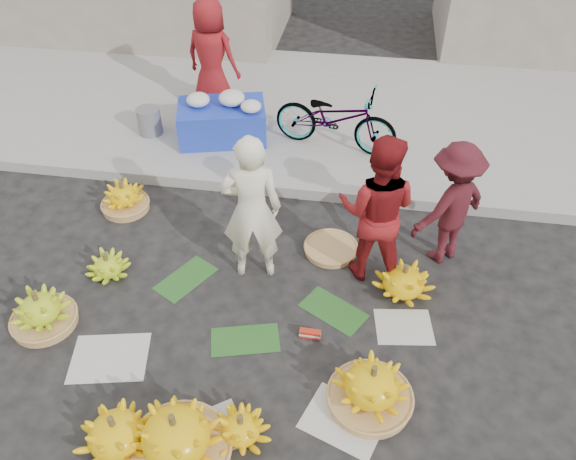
# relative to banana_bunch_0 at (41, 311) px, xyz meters

# --- Properties ---
(ground) EXTENTS (80.00, 80.00, 0.00)m
(ground) POSITION_rel_banana_bunch_0_xyz_m (2.08, 0.31, -0.18)
(ground) COLOR black
(ground) RESTS_ON ground
(curb) EXTENTS (40.00, 0.25, 0.15)m
(curb) POSITION_rel_banana_bunch_0_xyz_m (2.08, 2.51, -0.11)
(curb) COLOR gray
(curb) RESTS_ON ground
(sidewalk) EXTENTS (40.00, 4.00, 0.12)m
(sidewalk) POSITION_rel_banana_bunch_0_xyz_m (2.08, 4.61, -0.12)
(sidewalk) COLOR gray
(sidewalk) RESTS_ON ground
(newspaper_scatter) EXTENTS (3.20, 1.80, 0.00)m
(newspaper_scatter) POSITION_rel_banana_bunch_0_xyz_m (2.08, -0.49, -0.18)
(newspaper_scatter) COLOR beige
(newspaper_scatter) RESTS_ON ground
(banana_leaves) EXTENTS (2.00, 1.00, 0.00)m
(banana_leaves) POSITION_rel_banana_bunch_0_xyz_m (1.98, 0.51, -0.18)
(banana_leaves) COLOR #1D4F1A
(banana_leaves) RESTS_ON ground
(banana_bunch_0) EXTENTS (0.62, 0.62, 0.43)m
(banana_bunch_0) POSITION_rel_banana_bunch_0_xyz_m (0.00, 0.00, 0.00)
(banana_bunch_0) COLOR #AC7D48
(banana_bunch_0) RESTS_ON ground
(banana_bunch_1) EXTENTS (0.79, 0.79, 0.39)m
(banana_bunch_1) POSITION_rel_banana_bunch_0_xyz_m (1.20, -1.09, -0.01)
(banana_bunch_1) COLOR yellow
(banana_bunch_1) RESTS_ON ground
(banana_bunch_2) EXTENTS (0.82, 0.82, 0.54)m
(banana_bunch_2) POSITION_rel_banana_bunch_0_xyz_m (1.71, -1.09, 0.06)
(banana_bunch_2) COLOR #AC7D48
(banana_bunch_2) RESTS_ON ground
(banana_bunch_3) EXTENTS (0.52, 0.52, 0.29)m
(banana_bunch_3) POSITION_rel_banana_bunch_0_xyz_m (2.16, -0.86, -0.06)
(banana_bunch_3) COLOR yellow
(banana_bunch_3) RESTS_ON ground
(banana_bunch_4) EXTENTS (0.78, 0.78, 0.49)m
(banana_bunch_4) POSITION_rel_banana_bunch_0_xyz_m (3.19, -0.38, 0.03)
(banana_bunch_4) COLOR #AC7D48
(banana_bunch_4) RESTS_ON ground
(banana_bunch_5) EXTENTS (0.63, 0.63, 0.37)m
(banana_bunch_5) POSITION_rel_banana_bunch_0_xyz_m (3.46, 0.98, -0.02)
(banana_bunch_5) COLOR yellow
(banana_bunch_5) RESTS_ON ground
(banana_bunch_6) EXTENTS (0.53, 0.53, 0.29)m
(banana_bunch_6) POSITION_rel_banana_bunch_0_xyz_m (0.35, 0.76, -0.06)
(banana_bunch_6) COLOR #92BA1A
(banana_bunch_6) RESTS_ON ground
(banana_bunch_7) EXTENTS (0.59, 0.59, 0.40)m
(banana_bunch_7) POSITION_rel_banana_bunch_0_xyz_m (0.10, 1.86, -0.02)
(banana_bunch_7) COLOR #AC7D48
(banana_bunch_7) RESTS_ON ground
(basket_spare) EXTENTS (0.74, 0.74, 0.07)m
(basket_spare) POSITION_rel_banana_bunch_0_xyz_m (2.67, 1.49, -0.15)
(basket_spare) COLOR #AC7D48
(basket_spare) RESTS_ON ground
(incense_stack) EXTENTS (0.21, 0.07, 0.08)m
(incense_stack) POSITION_rel_banana_bunch_0_xyz_m (2.59, 0.24, -0.14)
(incense_stack) COLOR red
(incense_stack) RESTS_ON ground
(vendor_cream) EXTENTS (0.68, 0.52, 1.68)m
(vendor_cream) POSITION_rel_banana_bunch_0_xyz_m (1.88, 1.05, 0.65)
(vendor_cream) COLOR white
(vendor_cream) RESTS_ON ground
(vendor_red) EXTENTS (0.89, 0.74, 1.66)m
(vendor_red) POSITION_rel_banana_bunch_0_xyz_m (3.11, 1.25, 0.65)
(vendor_red) COLOR maroon
(vendor_red) RESTS_ON ground
(man_striped) EXTENTS (1.05, 1.00, 1.43)m
(man_striped) POSITION_rel_banana_bunch_0_xyz_m (3.87, 1.61, 0.53)
(man_striped) COLOR maroon
(man_striped) RESTS_ON ground
(flower_table) EXTENTS (1.33, 1.01, 0.69)m
(flower_table) POSITION_rel_banana_bunch_0_xyz_m (0.94, 3.48, 0.22)
(flower_table) COLOR #1C33B9
(flower_table) RESTS_ON sidewalk
(grey_bucket) EXTENTS (0.33, 0.33, 0.38)m
(grey_bucket) POSITION_rel_banana_bunch_0_xyz_m (-0.12, 3.45, 0.13)
(grey_bucket) COLOR slate
(grey_bucket) RESTS_ON sidewalk
(flower_vendor) EXTENTS (0.91, 0.71, 1.65)m
(flower_vendor) POSITION_rel_banana_bunch_0_xyz_m (0.62, 4.30, 0.76)
(flower_vendor) COLOR maroon
(flower_vendor) RESTS_ON sidewalk
(bicycle) EXTENTS (0.90, 1.77, 0.88)m
(bicycle) POSITION_rel_banana_bunch_0_xyz_m (2.50, 3.49, 0.38)
(bicycle) COLOR gray
(bicycle) RESTS_ON sidewalk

